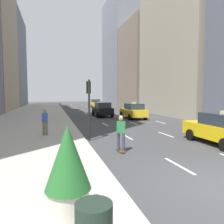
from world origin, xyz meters
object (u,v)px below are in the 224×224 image
taxi_lead (95,103)px  sedan_black_near (102,109)px  planter_with_shrub (68,168)px  traffic_light_pole (89,100)px  skateboarder (121,132)px  pedestrian_mid_block (45,121)px  taxi_third (221,129)px  taxi_second (133,111)px

taxi_lead → sedan_black_near: (-2.80, -18.97, 0.01)m
planter_with_shrub → traffic_light_pole: 8.38m
planter_with_shrub → skateboarder: bearing=61.0°
planter_with_shrub → pedestrian_mid_block: planter_with_shrub is taller
taxi_lead → taxi_third: bearing=-90.0°
taxi_third → sedan_black_near: bearing=99.5°
taxi_lead → taxi_second: same height
skateboarder → traffic_light_pole: (-1.04, 2.95, 1.45)m
skateboarder → planter_with_shrub: planter_with_shrub is taller
taxi_second → sedan_black_near: (-2.80, 3.40, 0.01)m
sedan_black_near → pedestrian_mid_block: bearing=-118.5°
taxi_lead → traffic_light_pole: traffic_light_pole is taller
sedan_black_near → planter_with_shrub: 22.48m
taxi_third → pedestrian_mid_block: size_ratio=2.67×
taxi_second → sedan_black_near: size_ratio=0.97×
taxi_second → taxi_third: bearing=-90.0°
taxi_lead → sedan_black_near: 19.17m
planter_with_shrub → taxi_second: bearing=65.0°
taxi_third → traffic_light_pole: traffic_light_pole is taller
taxi_third → traffic_light_pole: size_ratio=1.22×
planter_with_shrub → traffic_light_pole: traffic_light_pole is taller
skateboarder → traffic_light_pole: 3.45m
taxi_lead → taxi_second: size_ratio=1.00×
taxi_lead → taxi_third: (0.00, -35.63, 0.00)m
skateboarder → pedestrian_mid_block: bearing=128.1°
taxi_lead → sedan_black_near: taxi_lead is taller
taxi_second → sedan_black_near: taxi_second is taller
taxi_lead → skateboarder: taxi_lead is taller
taxi_second → sedan_black_near: bearing=129.4°
planter_with_shrub → traffic_light_pole: size_ratio=0.54×
taxi_second → skateboarder: (-5.71, -13.19, 0.08)m
taxi_lead → planter_with_shrub: bearing=-101.9°
pedestrian_mid_block → traffic_light_pole: bearing=-32.6°
sedan_black_near → pedestrian_mid_block: (-6.51, -12.01, 0.17)m
taxi_second → taxi_third: 13.26m
sedan_black_near → planter_with_shrub: size_ratio=2.33×
traffic_light_pole → taxi_third: bearing=-24.1°
pedestrian_mid_block → taxi_second: bearing=42.7°
taxi_second → traffic_light_pole: traffic_light_pole is taller
sedan_black_near → planter_with_shrub: (-5.76, -21.73, 0.26)m
taxi_second → skateboarder: 14.37m
taxi_lead → pedestrian_mid_block: 32.34m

